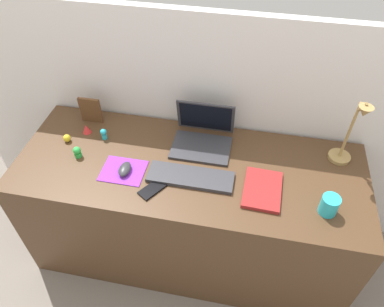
{
  "coord_description": "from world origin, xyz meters",
  "views": [
    {
      "loc": [
        0.25,
        -1.2,
        2.04
      ],
      "look_at": [
        0.01,
        0.0,
        0.83
      ],
      "focal_mm": 33.9,
      "sensor_mm": 36.0,
      "label": 1
    }
  ],
  "objects_px": {
    "desk_lamp": "(351,135)",
    "toy_figurine_green": "(77,152)",
    "mouse": "(125,169)",
    "toy_figurine_yellow": "(67,138)",
    "coffee_mug": "(329,205)",
    "toy_figurine_cyan": "(104,134)",
    "cell_phone": "(152,189)",
    "notebook_pad": "(262,190)",
    "laptop": "(203,134)",
    "picture_frame": "(91,110)",
    "toy_figurine_red": "(86,129)",
    "keyboard": "(191,177)"
  },
  "relations": [
    {
      "from": "desk_lamp",
      "to": "toy_figurine_green",
      "type": "height_order",
      "value": "desk_lamp"
    },
    {
      "from": "mouse",
      "to": "toy_figurine_yellow",
      "type": "height_order",
      "value": "toy_figurine_yellow"
    },
    {
      "from": "coffee_mug",
      "to": "toy_figurine_cyan",
      "type": "xyz_separation_m",
      "value": [
        -1.13,
        0.26,
        -0.01
      ]
    },
    {
      "from": "cell_phone",
      "to": "mouse",
      "type": "bearing_deg",
      "value": -173.76
    },
    {
      "from": "notebook_pad",
      "to": "mouse",
      "type": "bearing_deg",
      "value": -176.98
    },
    {
      "from": "cell_phone",
      "to": "toy_figurine_green",
      "type": "distance_m",
      "value": 0.45
    },
    {
      "from": "toy_figurine_cyan",
      "to": "notebook_pad",
      "type": "bearing_deg",
      "value": -13.3
    },
    {
      "from": "laptop",
      "to": "toy_figurine_yellow",
      "type": "relative_size",
      "value": 7.14
    },
    {
      "from": "laptop",
      "to": "picture_frame",
      "type": "distance_m",
      "value": 0.64
    },
    {
      "from": "cell_phone",
      "to": "coffee_mug",
      "type": "bearing_deg",
      "value": 35.87
    },
    {
      "from": "laptop",
      "to": "toy_figurine_green",
      "type": "xyz_separation_m",
      "value": [
        -0.6,
        -0.23,
        -0.02
      ]
    },
    {
      "from": "toy_figurine_red",
      "to": "cell_phone",
      "type": "bearing_deg",
      "value": -35.16
    },
    {
      "from": "toy_figurine_cyan",
      "to": "toy_figurine_yellow",
      "type": "height_order",
      "value": "toy_figurine_cyan"
    },
    {
      "from": "toy_figurine_yellow",
      "to": "notebook_pad",
      "type": "bearing_deg",
      "value": -7.82
    },
    {
      "from": "keyboard",
      "to": "cell_phone",
      "type": "bearing_deg",
      "value": -146.9
    },
    {
      "from": "cell_phone",
      "to": "desk_lamp",
      "type": "bearing_deg",
      "value": 55.62
    },
    {
      "from": "keyboard",
      "to": "cell_phone",
      "type": "relative_size",
      "value": 3.2
    },
    {
      "from": "laptop",
      "to": "cell_phone",
      "type": "xyz_separation_m",
      "value": [
        -0.17,
        -0.37,
        -0.05
      ]
    },
    {
      "from": "toy_figurine_red",
      "to": "toy_figurine_cyan",
      "type": "bearing_deg",
      "value": -13.97
    },
    {
      "from": "keyboard",
      "to": "toy_figurine_yellow",
      "type": "xyz_separation_m",
      "value": [
        -0.69,
        0.13,
        0.01
      ]
    },
    {
      "from": "toy_figurine_yellow",
      "to": "mouse",
      "type": "bearing_deg",
      "value": -22.39
    },
    {
      "from": "keyboard",
      "to": "toy_figurine_cyan",
      "type": "relative_size",
      "value": 6.52
    },
    {
      "from": "toy_figurine_green",
      "to": "toy_figurine_yellow",
      "type": "height_order",
      "value": "toy_figurine_green"
    },
    {
      "from": "picture_frame",
      "to": "notebook_pad",
      "type": "bearing_deg",
      "value": -18.74
    },
    {
      "from": "cell_phone",
      "to": "picture_frame",
      "type": "xyz_separation_m",
      "value": [
        -0.46,
        0.42,
        0.07
      ]
    },
    {
      "from": "desk_lamp",
      "to": "toy_figurine_yellow",
      "type": "distance_m",
      "value": 1.41
    },
    {
      "from": "toy_figurine_red",
      "to": "desk_lamp",
      "type": "bearing_deg",
      "value": 1.26
    },
    {
      "from": "mouse",
      "to": "notebook_pad",
      "type": "xyz_separation_m",
      "value": [
        0.66,
        0.01,
        -0.01
      ]
    },
    {
      "from": "toy_figurine_cyan",
      "to": "cell_phone",
      "type": "bearing_deg",
      "value": -40.38
    },
    {
      "from": "laptop",
      "to": "toy_figurine_yellow",
      "type": "bearing_deg",
      "value": -169.03
    },
    {
      "from": "mouse",
      "to": "toy_figurine_red",
      "type": "relative_size",
      "value": 1.91
    },
    {
      "from": "toy_figurine_green",
      "to": "toy_figurine_red",
      "type": "xyz_separation_m",
      "value": [
        -0.03,
        0.18,
        -0.01
      ]
    },
    {
      "from": "mouse",
      "to": "picture_frame",
      "type": "relative_size",
      "value": 0.64
    },
    {
      "from": "toy_figurine_cyan",
      "to": "toy_figurine_yellow",
      "type": "relative_size",
      "value": 1.5
    },
    {
      "from": "coffee_mug",
      "to": "notebook_pad",
      "type": "bearing_deg",
      "value": 167.56
    },
    {
      "from": "toy_figurine_green",
      "to": "toy_figurine_yellow",
      "type": "bearing_deg",
      "value": 137.21
    },
    {
      "from": "laptop",
      "to": "toy_figurine_red",
      "type": "distance_m",
      "value": 0.63
    },
    {
      "from": "keyboard",
      "to": "toy_figurine_cyan",
      "type": "height_order",
      "value": "toy_figurine_cyan"
    },
    {
      "from": "keyboard",
      "to": "picture_frame",
      "type": "height_order",
      "value": "picture_frame"
    },
    {
      "from": "desk_lamp",
      "to": "toy_figurine_green",
      "type": "xyz_separation_m",
      "value": [
        -1.29,
        -0.21,
        -0.15
      ]
    },
    {
      "from": "toy_figurine_cyan",
      "to": "toy_figurine_yellow",
      "type": "xyz_separation_m",
      "value": [
        -0.18,
        -0.06,
        -0.01
      ]
    },
    {
      "from": "toy_figurine_yellow",
      "to": "cell_phone",
      "type": "bearing_deg",
      "value": -23.94
    },
    {
      "from": "keyboard",
      "to": "desk_lamp",
      "type": "bearing_deg",
      "value": 19.15
    },
    {
      "from": "coffee_mug",
      "to": "toy_figurine_red",
      "type": "xyz_separation_m",
      "value": [
        -1.24,
        0.29,
        -0.02
      ]
    },
    {
      "from": "keyboard",
      "to": "toy_figurine_red",
      "type": "height_order",
      "value": "toy_figurine_red"
    },
    {
      "from": "toy_figurine_yellow",
      "to": "desk_lamp",
      "type": "bearing_deg",
      "value": 4.71
    },
    {
      "from": "mouse",
      "to": "toy_figurine_red",
      "type": "bearing_deg",
      "value": 141.2
    },
    {
      "from": "laptop",
      "to": "toy_figurine_green",
      "type": "relative_size",
      "value": 4.97
    },
    {
      "from": "toy_figurine_cyan",
      "to": "toy_figurine_red",
      "type": "bearing_deg",
      "value": 166.03
    },
    {
      "from": "mouse",
      "to": "coffee_mug",
      "type": "xyz_separation_m",
      "value": [
        0.94,
        -0.05,
        0.03
      ]
    }
  ]
}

